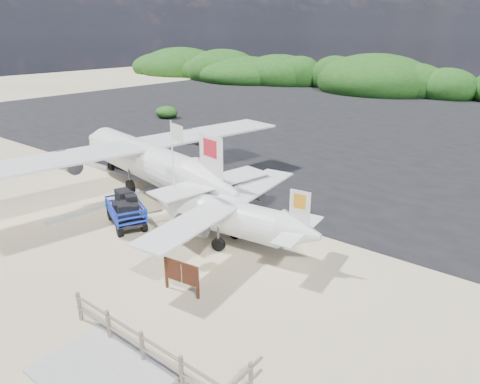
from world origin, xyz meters
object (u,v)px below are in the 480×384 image
object	(u,v)px
flagpole	(177,232)
baggage_cart	(127,225)
signboard	(182,293)
crew_a	(201,212)
aircraft_small	(270,109)
crew_b	(202,198)
crew_c	(244,209)

from	to	relation	value
flagpole	baggage_cart	bearing A→B (deg)	-158.51
baggage_cart	signboard	size ratio (longest dim) A/B	1.83
crew_a	aircraft_small	xyz separation A→B (m)	(-15.75, 28.86, -0.73)
crew_a	crew_b	distance (m)	1.21
baggage_cart	aircraft_small	size ratio (longest dim) A/B	0.34
crew_b	crew_a	bearing A→B (deg)	136.27
baggage_cart	crew_c	distance (m)	5.54
flagpole	crew_b	world-z (taller)	flagpole
crew_a	signboard	bearing A→B (deg)	110.32
crew_a	aircraft_small	bearing A→B (deg)	-76.87
baggage_cart	crew_a	distance (m)	3.58
signboard	crew_a	distance (m)	5.53
baggage_cart	signboard	world-z (taller)	baggage_cart
crew_a	crew_c	bearing A→B (deg)	-157.22
baggage_cart	aircraft_small	world-z (taller)	aircraft_small
flagpole	crew_a	xyz separation A→B (m)	(0.44, 1.17, 0.73)
signboard	crew_c	distance (m)	5.96
crew_b	aircraft_small	world-z (taller)	crew_b
baggage_cart	aircraft_small	xyz separation A→B (m)	(-12.94, 30.96, 0.00)
crew_a	crew_b	bearing A→B (deg)	-64.65
crew_b	crew_c	xyz separation A→B (m)	(2.32, 0.32, -0.05)
signboard	baggage_cart	bearing A→B (deg)	150.96
crew_c	crew_b	bearing A→B (deg)	-4.23
flagpole	crew_c	bearing A→B (deg)	50.22
flagpole	crew_b	bearing A→B (deg)	99.19
crew_b	aircraft_small	bearing A→B (deg)	-56.40
baggage_cart	flagpole	bearing A→B (deg)	46.41
crew_b	signboard	bearing A→B (deg)	132.14
baggage_cart	flagpole	world-z (taller)	flagpole
baggage_cart	flagpole	distance (m)	2.54
baggage_cart	crew_b	world-z (taller)	crew_b
signboard	aircraft_small	distance (m)	38.32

